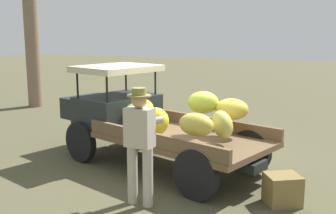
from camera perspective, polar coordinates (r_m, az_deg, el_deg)
name	(u,v)px	position (r m, az deg, el deg)	size (l,w,h in m)	color
ground_plane	(177,165)	(7.79, 1.22, -8.16)	(60.00, 60.00, 0.00)	brown
truck	(145,118)	(7.77, -3.23, -1.58)	(4.66, 2.83, 1.83)	#202627
farmer	(140,139)	(5.83, -3.96, -4.51)	(0.53, 0.47, 1.72)	#B5AE9F
wooden_crate	(282,190)	(6.29, 15.72, -11.06)	(0.48, 0.42, 0.45)	olive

